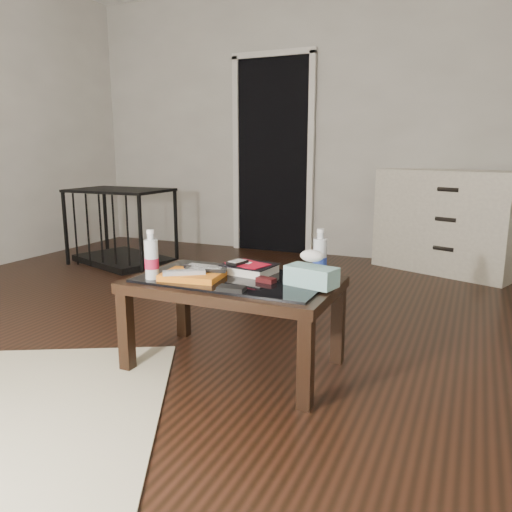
{
  "coord_description": "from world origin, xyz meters",
  "views": [
    {
      "loc": [
        1.59,
        -2.48,
        1.07
      ],
      "look_at": [
        0.6,
        -0.25,
        0.55
      ],
      "focal_mm": 35.0,
      "sensor_mm": 36.0,
      "label": 1
    }
  ],
  "objects_px": {
    "tissue_box": "(311,276)",
    "water_bottle_right": "(320,253)",
    "water_bottle_left": "(151,254)",
    "textbook": "(249,268)",
    "dresser": "(447,221)",
    "coffee_table": "(234,290)",
    "pet_crate": "(122,239)"
  },
  "relations": [
    {
      "from": "textbook",
      "to": "water_bottle_right",
      "type": "height_order",
      "value": "water_bottle_right"
    },
    {
      "from": "dresser",
      "to": "water_bottle_left",
      "type": "xyz_separation_m",
      "value": [
        -1.18,
        -2.78,
        0.13
      ]
    },
    {
      "from": "dresser",
      "to": "tissue_box",
      "type": "bearing_deg",
      "value": -77.68
    },
    {
      "from": "dresser",
      "to": "textbook",
      "type": "height_order",
      "value": "dresser"
    },
    {
      "from": "dresser",
      "to": "water_bottle_right",
      "type": "relative_size",
      "value": 5.46
    },
    {
      "from": "dresser",
      "to": "pet_crate",
      "type": "xyz_separation_m",
      "value": [
        -2.87,
        -0.91,
        -0.22
      ]
    },
    {
      "from": "coffee_table",
      "to": "water_bottle_right",
      "type": "relative_size",
      "value": 4.2
    },
    {
      "from": "coffee_table",
      "to": "dresser",
      "type": "bearing_deg",
      "value": 72.31
    },
    {
      "from": "pet_crate",
      "to": "water_bottle_right",
      "type": "distance_m",
      "value": 2.87
    },
    {
      "from": "water_bottle_left",
      "to": "coffee_table",
      "type": "bearing_deg",
      "value": 26.81
    },
    {
      "from": "dresser",
      "to": "water_bottle_right",
      "type": "distance_m",
      "value": 2.47
    },
    {
      "from": "coffee_table",
      "to": "pet_crate",
      "type": "height_order",
      "value": "pet_crate"
    },
    {
      "from": "tissue_box",
      "to": "water_bottle_right",
      "type": "bearing_deg",
      "value": 108.0
    },
    {
      "from": "pet_crate",
      "to": "water_bottle_right",
      "type": "relative_size",
      "value": 4.4
    },
    {
      "from": "tissue_box",
      "to": "water_bottle_left",
      "type": "bearing_deg",
      "value": -152.55
    },
    {
      "from": "water_bottle_right",
      "to": "tissue_box",
      "type": "height_order",
      "value": "water_bottle_right"
    },
    {
      "from": "dresser",
      "to": "textbook",
      "type": "xyz_separation_m",
      "value": [
        -0.8,
        -2.49,
        0.03
      ]
    },
    {
      "from": "water_bottle_right",
      "to": "textbook",
      "type": "bearing_deg",
      "value": -169.24
    },
    {
      "from": "pet_crate",
      "to": "tissue_box",
      "type": "bearing_deg",
      "value": -15.33
    },
    {
      "from": "coffee_table",
      "to": "dresser",
      "type": "relative_size",
      "value": 0.77
    },
    {
      "from": "water_bottle_left",
      "to": "pet_crate",
      "type": "bearing_deg",
      "value": 132.12
    },
    {
      "from": "coffee_table",
      "to": "water_bottle_right",
      "type": "bearing_deg",
      "value": 25.38
    },
    {
      "from": "coffee_table",
      "to": "water_bottle_right",
      "type": "height_order",
      "value": "water_bottle_right"
    },
    {
      "from": "water_bottle_right",
      "to": "water_bottle_left",
      "type": "bearing_deg",
      "value": -153.92
    },
    {
      "from": "coffee_table",
      "to": "pet_crate",
      "type": "relative_size",
      "value": 0.95
    },
    {
      "from": "dresser",
      "to": "pet_crate",
      "type": "distance_m",
      "value": 3.02
    },
    {
      "from": "coffee_table",
      "to": "pet_crate",
      "type": "distance_m",
      "value": 2.65
    },
    {
      "from": "textbook",
      "to": "water_bottle_right",
      "type": "relative_size",
      "value": 1.05
    },
    {
      "from": "pet_crate",
      "to": "coffee_table",
      "type": "bearing_deg",
      "value": -20.31
    },
    {
      "from": "dresser",
      "to": "water_bottle_right",
      "type": "height_order",
      "value": "dresser"
    },
    {
      "from": "textbook",
      "to": "tissue_box",
      "type": "relative_size",
      "value": 1.09
    },
    {
      "from": "coffee_table",
      "to": "water_bottle_left",
      "type": "distance_m",
      "value": 0.43
    }
  ]
}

